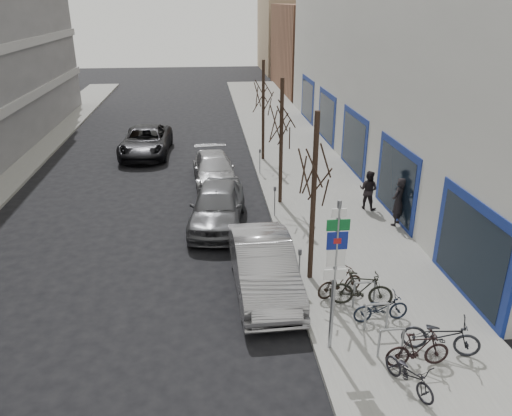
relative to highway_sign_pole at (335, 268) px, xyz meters
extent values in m
plane|color=black|center=(-2.40, 0.01, -2.46)|extent=(120.00, 120.00, 0.00)
cube|color=slate|center=(2.10, 10.01, -2.38)|extent=(5.00, 70.00, 0.15)
cube|color=brown|center=(10.60, 40.01, 1.54)|extent=(12.00, 14.00, 8.00)
cube|color=#937A5B|center=(11.10, 55.01, 2.04)|extent=(13.00, 12.00, 9.00)
cylinder|color=gray|center=(0.00, 0.01, -0.36)|extent=(0.10, 0.10, 4.20)
cube|color=white|center=(0.00, -0.02, 1.44)|extent=(0.35, 0.03, 0.22)
cube|color=#0C5926|center=(0.00, -0.02, 1.14)|extent=(0.55, 0.03, 0.28)
cube|color=navy|center=(0.00, -0.02, 0.74)|extent=(0.50, 0.03, 0.45)
cube|color=maroon|center=(0.00, -0.03, 0.74)|extent=(0.18, 0.02, 0.14)
cube|color=white|center=(0.00, -0.02, 0.29)|extent=(0.45, 0.03, 0.45)
cube|color=white|center=(0.00, -0.02, -0.16)|extent=(0.55, 0.03, 0.28)
cylinder|color=gray|center=(1.10, -0.49, -1.91)|extent=(0.06, 0.06, 0.80)
cylinder|color=gray|center=(1.70, -0.49, -1.91)|extent=(0.06, 0.06, 0.80)
cylinder|color=gray|center=(1.40, -0.49, -1.51)|extent=(0.60, 0.06, 0.06)
cylinder|color=gray|center=(1.10, 0.61, -1.91)|extent=(0.06, 0.06, 0.80)
cylinder|color=gray|center=(1.70, 0.61, -1.91)|extent=(0.06, 0.06, 0.80)
cylinder|color=gray|center=(1.40, 0.61, -1.51)|extent=(0.60, 0.06, 0.06)
cylinder|color=gray|center=(1.10, 1.71, -1.91)|extent=(0.06, 0.06, 0.80)
cylinder|color=gray|center=(1.70, 1.71, -1.91)|extent=(0.06, 0.06, 0.80)
cylinder|color=gray|center=(1.40, 1.71, -1.51)|extent=(0.60, 0.06, 0.06)
cylinder|color=black|center=(0.20, 3.51, 0.29)|extent=(0.16, 0.16, 5.50)
cylinder|color=black|center=(0.20, 10.01, 0.29)|extent=(0.16, 0.16, 5.50)
cylinder|color=black|center=(0.20, 16.51, 0.29)|extent=(0.16, 0.16, 5.50)
cylinder|color=gray|center=(-0.25, 3.01, -1.76)|extent=(0.05, 0.05, 1.10)
cube|color=#3F3F44|center=(-0.25, 3.01, -1.13)|extent=(0.10, 0.08, 0.18)
cylinder|color=gray|center=(-0.25, 8.51, -1.76)|extent=(0.05, 0.05, 1.10)
cube|color=#3F3F44|center=(-0.25, 8.51, -1.13)|extent=(0.10, 0.08, 0.18)
cylinder|color=gray|center=(-0.25, 14.01, -1.76)|extent=(0.05, 0.05, 1.10)
cube|color=#3F3F44|center=(-0.25, 14.01, -1.13)|extent=(0.10, 0.08, 0.18)
imported|color=black|center=(1.43, -1.61, -1.84)|extent=(1.00, 1.58, 0.93)
imported|color=black|center=(1.91, -0.90, -1.82)|extent=(1.61, 0.49, 0.98)
imported|color=black|center=(1.65, 1.00, -1.83)|extent=(1.60, 0.57, 0.96)
imported|color=black|center=(1.33, 1.77, -1.75)|extent=(1.91, 0.96, 1.11)
imported|color=black|center=(2.70, -0.44, -1.73)|extent=(1.98, 1.21, 1.16)
imported|color=black|center=(0.86, 2.35, -1.84)|extent=(1.60, 0.93, 0.93)
imported|color=#959499|center=(-1.34, 3.12, -1.62)|extent=(1.93, 5.12, 1.67)
imported|color=#535459|center=(-2.60, 8.15, -1.61)|extent=(2.64, 5.18, 1.69)
imported|color=#99999E|center=(-2.60, 13.20, -1.76)|extent=(2.25, 4.93, 1.40)
imported|color=black|center=(-6.41, 18.55, -1.66)|extent=(2.85, 5.81, 1.59)
imported|color=black|center=(4.40, 7.15, -1.34)|extent=(0.83, 0.83, 1.95)
imported|color=black|center=(3.78, 8.90, -1.46)|extent=(0.75, 0.72, 1.69)
camera|label=1|loc=(-2.95, -10.16, 5.91)|focal=35.00mm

